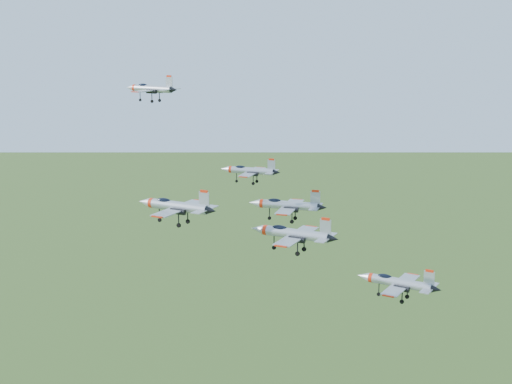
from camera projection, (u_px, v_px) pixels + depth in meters
The scene contains 6 objects.
jet_lead at pixel (151, 88), 147.05m from camera, with size 13.48×11.11×3.61m.
jet_left_high at pixel (249, 170), 123.56m from camera, with size 11.00×9.23×2.95m.
jet_right_high at pixel (176, 206), 108.68m from camera, with size 14.06×11.57×3.77m.
jet_left_low at pixel (286, 205), 124.06m from camera, with size 13.95×11.78×3.76m.
jet_right_low at pixel (293, 233), 105.06m from camera, with size 14.04×11.59×3.75m.
jet_trail at pixel (397, 282), 112.84m from camera, with size 13.94×11.47×3.73m.
Camera 1 is at (62.61, -103.13, 162.11)m, focal length 50.00 mm.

